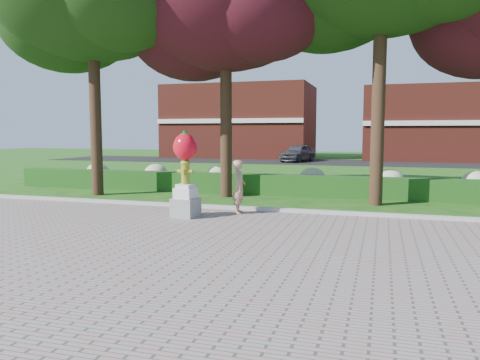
# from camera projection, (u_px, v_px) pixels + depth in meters

# --- Properties ---
(ground) EXTENTS (100.00, 100.00, 0.00)m
(ground) POSITION_uv_depth(u_px,v_px,m) (225.00, 231.00, 11.61)
(ground) COLOR #1B4812
(ground) RESTS_ON ground
(walkway) EXTENTS (40.00, 14.00, 0.04)m
(walkway) POSITION_uv_depth(u_px,v_px,m) (148.00, 278.00, 7.80)
(walkway) COLOR gray
(walkway) RESTS_ON ground
(curb) EXTENTS (40.00, 0.18, 0.15)m
(curb) POSITION_uv_depth(u_px,v_px,m) (256.00, 209.00, 14.45)
(curb) COLOR #ADADA5
(curb) RESTS_ON ground
(lawn_hedge) EXTENTS (24.00, 0.70, 0.80)m
(lawn_hedge) POSITION_uv_depth(u_px,v_px,m) (283.00, 185.00, 18.23)
(lawn_hedge) COLOR #194213
(lawn_hedge) RESTS_ON ground
(hydrangea_row) EXTENTS (20.10, 1.10, 0.99)m
(hydrangea_row) POSITION_uv_depth(u_px,v_px,m) (302.00, 179.00, 18.99)
(hydrangea_row) COLOR tan
(hydrangea_row) RESTS_ON ground
(street) EXTENTS (50.00, 8.00, 0.02)m
(street) POSITION_uv_depth(u_px,v_px,m) (336.00, 162.00, 38.24)
(street) COLOR black
(street) RESTS_ON ground
(building_left) EXTENTS (14.00, 8.00, 7.00)m
(building_left) POSITION_uv_depth(u_px,v_px,m) (240.00, 122.00, 46.51)
(building_left) COLOR maroon
(building_left) RESTS_ON ground
(building_right) EXTENTS (12.00, 8.00, 6.40)m
(building_right) POSITION_uv_depth(u_px,v_px,m) (435.00, 124.00, 41.29)
(building_right) COLOR maroon
(building_right) RESTS_ON ground
(tree_mid_left) EXTENTS (8.25, 7.04, 10.69)m
(tree_mid_left) POSITION_uv_depth(u_px,v_px,m) (224.00, 1.00, 17.26)
(tree_mid_left) COLOR black
(tree_mid_left) RESTS_ON ground
(hydrant_sculpture) EXTENTS (0.74, 0.74, 2.45)m
(hydrant_sculpture) POSITION_uv_depth(u_px,v_px,m) (185.00, 172.00, 13.26)
(hydrant_sculpture) COLOR gray
(hydrant_sculpture) RESTS_ON walkway
(woman) EXTENTS (0.50, 0.65, 1.59)m
(woman) POSITION_uv_depth(u_px,v_px,m) (239.00, 187.00, 13.87)
(woman) COLOR tan
(woman) RESTS_ON walkway
(parked_car) EXTENTS (2.76, 4.64, 1.48)m
(parked_car) POSITION_uv_depth(u_px,v_px,m) (298.00, 153.00, 38.99)
(parked_car) COLOR #3A3D42
(parked_car) RESTS_ON street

